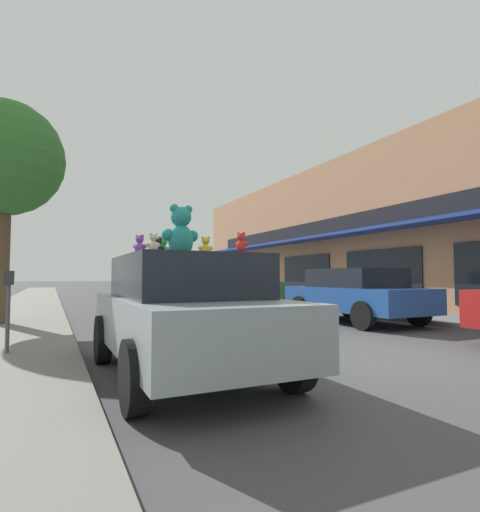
# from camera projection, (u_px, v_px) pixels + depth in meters

# --- Properties ---
(ground_plane) EXTENTS (260.00, 260.00, 0.00)m
(ground_plane) POSITION_uv_depth(u_px,v_px,m) (375.00, 357.00, 6.50)
(ground_plane) COLOR #424244
(storefront_row) EXTENTS (12.71, 30.82, 6.80)m
(storefront_row) POSITION_uv_depth(u_px,v_px,m) (428.00, 236.00, 20.57)
(storefront_row) COLOR tan
(storefront_row) RESTS_ON ground_plane
(plush_art_car) EXTENTS (1.98, 4.08, 1.58)m
(plush_art_car) POSITION_uv_depth(u_px,v_px,m) (185.00, 312.00, 5.30)
(plush_art_car) COLOR #8C999E
(plush_art_car) RESTS_ON ground_plane
(teddy_bear_giant) EXTENTS (0.57, 0.36, 0.76)m
(teddy_bear_giant) POSITION_uv_depth(u_px,v_px,m) (181.00, 232.00, 5.71)
(teddy_bear_giant) COLOR teal
(teddy_bear_giant) RESTS_ON plush_art_car
(teddy_bear_red) EXTENTS (0.15, 0.17, 0.24)m
(teddy_bear_red) POSITION_uv_depth(u_px,v_px,m) (241.00, 243.00, 4.59)
(teddy_bear_red) COLOR red
(teddy_bear_red) RESTS_ON plush_art_car
(teddy_bear_purple) EXTENTS (0.18, 0.18, 0.26)m
(teddy_bear_purple) POSITION_uv_depth(u_px,v_px,m) (140.00, 245.00, 5.08)
(teddy_bear_purple) COLOR purple
(teddy_bear_purple) RESTS_ON plush_art_car
(teddy_bear_yellow) EXTENTS (0.21, 0.14, 0.28)m
(teddy_bear_yellow) POSITION_uv_depth(u_px,v_px,m) (206.00, 247.00, 5.46)
(teddy_bear_yellow) COLOR yellow
(teddy_bear_yellow) RESTS_ON plush_art_car
(teddy_bear_black) EXTENTS (0.18, 0.12, 0.23)m
(teddy_bear_black) POSITION_uv_depth(u_px,v_px,m) (158.00, 247.00, 5.17)
(teddy_bear_black) COLOR black
(teddy_bear_black) RESTS_ON plush_art_car
(teddy_bear_green) EXTENTS (0.27, 0.18, 0.36)m
(teddy_bear_green) POSITION_uv_depth(u_px,v_px,m) (163.00, 248.00, 6.18)
(teddy_bear_green) COLOR green
(teddy_bear_green) RESTS_ON plush_art_car
(teddy_bear_cream) EXTENTS (0.19, 0.12, 0.25)m
(teddy_bear_cream) POSITION_uv_depth(u_px,v_px,m) (153.00, 243.00, 4.74)
(teddy_bear_cream) COLOR beige
(teddy_bear_cream) RESTS_ON plush_art_car
(parked_car_far_center) EXTENTS (2.10, 4.37, 1.54)m
(parked_car_far_center) POSITION_uv_depth(u_px,v_px,m) (355.00, 294.00, 11.36)
(parked_car_far_center) COLOR #1E4793
(parked_car_far_center) RESTS_ON ground_plane
(parked_car_far_right) EXTENTS (2.08, 4.65, 1.76)m
(parked_car_far_right) POSITION_uv_depth(u_px,v_px,m) (241.00, 285.00, 18.13)
(parked_car_far_right) COLOR #336B3D
(parked_car_far_right) RESTS_ON ground_plane
(street_tree) EXTENTS (2.97, 2.97, 5.73)m
(street_tree) POSITION_uv_depth(u_px,v_px,m) (3.00, 160.00, 10.27)
(street_tree) COLOR brown
(street_tree) RESTS_ON sidewalk_near
(parking_meter) EXTENTS (0.14, 0.10, 1.27)m
(parking_meter) POSITION_uv_depth(u_px,v_px,m) (8.00, 300.00, 6.21)
(parking_meter) COLOR #4C4C51
(parking_meter) RESTS_ON sidewalk_near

